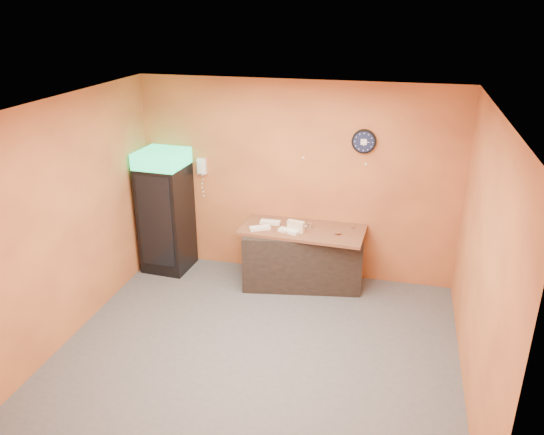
% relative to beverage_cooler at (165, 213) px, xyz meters
% --- Properties ---
extents(floor, '(4.50, 4.50, 0.00)m').
position_rel_beverage_cooler_xyz_m(floor, '(1.85, -1.61, -0.88)').
color(floor, '#47474C').
rests_on(floor, ground).
extents(back_wall, '(4.50, 0.02, 2.80)m').
position_rel_beverage_cooler_xyz_m(back_wall, '(1.85, 0.39, 0.52)').
color(back_wall, '#D5793C').
rests_on(back_wall, floor).
extents(left_wall, '(0.02, 4.00, 2.80)m').
position_rel_beverage_cooler_xyz_m(left_wall, '(-0.40, -1.61, 0.52)').
color(left_wall, '#D5793C').
rests_on(left_wall, floor).
extents(right_wall, '(0.02, 4.00, 2.80)m').
position_rel_beverage_cooler_xyz_m(right_wall, '(4.10, -1.61, 0.52)').
color(right_wall, '#D5793C').
rests_on(right_wall, floor).
extents(ceiling, '(4.50, 4.00, 0.02)m').
position_rel_beverage_cooler_xyz_m(ceiling, '(1.85, -1.61, 1.92)').
color(ceiling, white).
rests_on(ceiling, back_wall).
extents(beverage_cooler, '(0.67, 0.68, 1.81)m').
position_rel_beverage_cooler_xyz_m(beverage_cooler, '(0.00, 0.00, 0.00)').
color(beverage_cooler, black).
rests_on(beverage_cooler, floor).
extents(prep_counter, '(1.71, 0.98, 0.81)m').
position_rel_beverage_cooler_xyz_m(prep_counter, '(2.03, 0.03, -0.48)').
color(prep_counter, black).
rests_on(prep_counter, floor).
extents(wall_clock, '(0.32, 0.06, 0.32)m').
position_rel_beverage_cooler_xyz_m(wall_clock, '(2.76, 0.36, 1.15)').
color(wall_clock, black).
rests_on(wall_clock, back_wall).
extents(wall_phone, '(0.13, 0.11, 0.23)m').
position_rel_beverage_cooler_xyz_m(wall_phone, '(0.47, 0.34, 0.65)').
color(wall_phone, white).
rests_on(wall_phone, back_wall).
extents(butcher_paper, '(1.72, 0.84, 0.04)m').
position_rel_beverage_cooler_xyz_m(butcher_paper, '(2.03, 0.03, -0.06)').
color(butcher_paper, brown).
rests_on(butcher_paper, prep_counter).
extents(sub_roll_stack, '(0.25, 0.13, 0.15)m').
position_rel_beverage_cooler_xyz_m(sub_roll_stack, '(1.96, -0.08, 0.04)').
color(sub_roll_stack, beige).
rests_on(sub_roll_stack, butcher_paper).
extents(wrapped_sandwich_left, '(0.30, 0.23, 0.04)m').
position_rel_beverage_cooler_xyz_m(wrapped_sandwich_left, '(1.47, -0.14, -0.02)').
color(wrapped_sandwich_left, white).
rests_on(wrapped_sandwich_left, butcher_paper).
extents(wrapped_sandwich_mid, '(0.30, 0.18, 0.04)m').
position_rel_beverage_cooler_xyz_m(wrapped_sandwich_mid, '(1.87, -0.14, -0.02)').
color(wrapped_sandwich_mid, white).
rests_on(wrapped_sandwich_mid, butcher_paper).
extents(wrapped_sandwich_right, '(0.28, 0.11, 0.04)m').
position_rel_beverage_cooler_xyz_m(wrapped_sandwich_right, '(1.55, 0.10, -0.02)').
color(wrapped_sandwich_right, white).
rests_on(wrapped_sandwich_right, butcher_paper).
extents(kitchen_tool, '(0.07, 0.07, 0.07)m').
position_rel_beverage_cooler_xyz_m(kitchen_tool, '(2.11, 0.09, -0.01)').
color(kitchen_tool, silver).
rests_on(kitchen_tool, butcher_paper).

